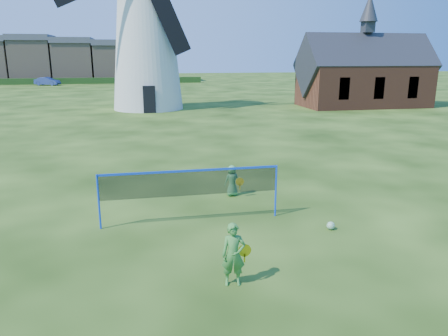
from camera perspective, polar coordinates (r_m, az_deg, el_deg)
ground at (r=12.08m, az=-0.47°, el=-7.54°), size 220.00×220.00×0.00m
windmill at (r=38.86m, az=-10.49°, el=17.27°), size 14.37×6.10×18.96m
chapel at (r=42.41m, az=18.27°, el=11.69°), size 11.88×5.76×10.04m
badminton_net at (r=11.88m, az=-4.52°, el=-2.13°), size 5.05×0.05×1.55m
player_girl at (r=8.83m, az=1.29°, el=-11.56°), size 0.68×0.39×1.34m
player_boy at (r=14.31m, az=1.09°, el=-1.71°), size 0.64×0.44×1.05m
play_ball at (r=12.05m, az=14.13°, el=-7.51°), size 0.22×0.22×0.22m
terraced_houses at (r=85.80m, az=-26.77°, el=12.84°), size 56.58×8.40×8.17m
hedge at (r=79.61m, az=-26.23°, el=10.37°), size 62.00×0.80×1.00m
car_right at (r=75.28m, az=-22.63°, el=10.69°), size 4.20×2.63×1.31m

